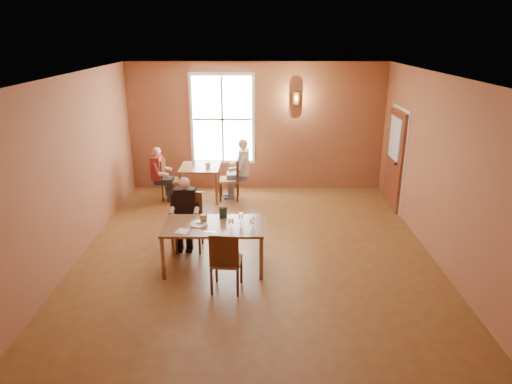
{
  "coord_description": "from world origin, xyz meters",
  "views": [
    {
      "loc": [
        0.04,
        -7.12,
        3.63
      ],
      "look_at": [
        0.0,
        0.2,
        1.05
      ],
      "focal_mm": 32.0,
      "sensor_mm": 36.0,
      "label": 1
    }
  ],
  "objects_px": {
    "chair_empty": "(226,260)",
    "diner_maroon": "(170,174)",
    "diner_white": "(230,171)",
    "chair_diner_main": "(189,223)",
    "diner_main": "(188,218)",
    "second_table": "(201,183)",
    "chair_diner_maroon": "(172,179)",
    "main_table": "(214,246)",
    "chair_diner_white": "(229,179)"
  },
  "relations": [
    {
      "from": "chair_empty",
      "to": "diner_maroon",
      "type": "bearing_deg",
      "value": 117.12
    },
    {
      "from": "diner_white",
      "to": "chair_diner_main",
      "type": "bearing_deg",
      "value": 167.29
    },
    {
      "from": "diner_main",
      "to": "diner_maroon",
      "type": "relative_size",
      "value": 1.01
    },
    {
      "from": "chair_diner_main",
      "to": "second_table",
      "type": "xyz_separation_m",
      "value": [
        -0.1,
        2.55,
        -0.11
      ]
    },
    {
      "from": "chair_diner_main",
      "to": "diner_white",
      "type": "height_order",
      "value": "diner_white"
    },
    {
      "from": "chair_empty",
      "to": "chair_diner_maroon",
      "type": "bearing_deg",
      "value": 116.74
    },
    {
      "from": "chair_empty",
      "to": "main_table",
      "type": "bearing_deg",
      "value": 115.26
    },
    {
      "from": "chair_diner_main",
      "to": "chair_diner_white",
      "type": "relative_size",
      "value": 1.04
    },
    {
      "from": "main_table",
      "to": "diner_maroon",
      "type": "relative_size",
      "value": 1.33
    },
    {
      "from": "chair_diner_maroon",
      "to": "main_table",
      "type": "bearing_deg",
      "value": 21.42
    },
    {
      "from": "main_table",
      "to": "chair_empty",
      "type": "bearing_deg",
      "value": -70.37
    },
    {
      "from": "chair_empty",
      "to": "chair_diner_white",
      "type": "relative_size",
      "value": 0.99
    },
    {
      "from": "main_table",
      "to": "chair_diner_white",
      "type": "relative_size",
      "value": 1.65
    },
    {
      "from": "diner_main",
      "to": "diner_white",
      "type": "height_order",
      "value": "diner_white"
    },
    {
      "from": "diner_main",
      "to": "second_table",
      "type": "xyz_separation_m",
      "value": [
        -0.1,
        2.58,
        -0.22
      ]
    },
    {
      "from": "main_table",
      "to": "diner_white",
      "type": "distance_m",
      "value": 3.21
    },
    {
      "from": "main_table",
      "to": "diner_main",
      "type": "height_order",
      "value": "diner_main"
    },
    {
      "from": "diner_main",
      "to": "chair_diner_white",
      "type": "distance_m",
      "value": 2.64
    },
    {
      "from": "chair_empty",
      "to": "diner_white",
      "type": "distance_m",
      "value": 3.88
    },
    {
      "from": "diner_main",
      "to": "chair_diner_maroon",
      "type": "relative_size",
      "value": 1.3
    },
    {
      "from": "chair_diner_main",
      "to": "diner_maroon",
      "type": "bearing_deg",
      "value": -72.89
    },
    {
      "from": "chair_diner_main",
      "to": "second_table",
      "type": "relative_size",
      "value": 1.14
    },
    {
      "from": "diner_main",
      "to": "chair_diner_maroon",
      "type": "bearing_deg",
      "value": -73.69
    },
    {
      "from": "chair_diner_main",
      "to": "diner_maroon",
      "type": "xyz_separation_m",
      "value": [
        -0.78,
        2.55,
        0.1
      ]
    },
    {
      "from": "chair_diner_main",
      "to": "diner_main",
      "type": "height_order",
      "value": "diner_main"
    },
    {
      "from": "main_table",
      "to": "chair_diner_white",
      "type": "bearing_deg",
      "value": 89.19
    },
    {
      "from": "chair_diner_main",
      "to": "chair_diner_white",
      "type": "xyz_separation_m",
      "value": [
        0.55,
        2.55,
        -0.02
      ]
    },
    {
      "from": "main_table",
      "to": "chair_diner_main",
      "type": "height_order",
      "value": "chair_diner_main"
    },
    {
      "from": "second_table",
      "to": "chair_diner_maroon",
      "type": "height_order",
      "value": "chair_diner_maroon"
    },
    {
      "from": "chair_diner_main",
      "to": "diner_white",
      "type": "relative_size",
      "value": 0.75
    },
    {
      "from": "main_table",
      "to": "diner_main",
      "type": "relative_size",
      "value": 1.31
    },
    {
      "from": "diner_main",
      "to": "diner_maroon",
      "type": "height_order",
      "value": "diner_main"
    },
    {
      "from": "main_table",
      "to": "chair_diner_white",
      "type": "xyz_separation_m",
      "value": [
        0.05,
        3.2,
        0.11
      ]
    },
    {
      "from": "chair_diner_main",
      "to": "diner_white",
      "type": "bearing_deg",
      "value": -102.71
    },
    {
      "from": "chair_diner_maroon",
      "to": "diner_maroon",
      "type": "bearing_deg",
      "value": -90.0
    },
    {
      "from": "chair_empty",
      "to": "chair_diner_white",
      "type": "bearing_deg",
      "value": 98.51
    },
    {
      "from": "chair_diner_white",
      "to": "chair_diner_maroon",
      "type": "distance_m",
      "value": 1.3
    },
    {
      "from": "diner_white",
      "to": "diner_main",
      "type": "bearing_deg",
      "value": 167.43
    },
    {
      "from": "main_table",
      "to": "diner_white",
      "type": "xyz_separation_m",
      "value": [
        0.08,
        3.2,
        0.29
      ]
    },
    {
      "from": "diner_main",
      "to": "second_table",
      "type": "distance_m",
      "value": 2.59
    },
    {
      "from": "diner_main",
      "to": "second_table",
      "type": "relative_size",
      "value": 1.38
    },
    {
      "from": "diner_white",
      "to": "diner_maroon",
      "type": "bearing_deg",
      "value": 90.0
    },
    {
      "from": "diner_main",
      "to": "second_table",
      "type": "height_order",
      "value": "diner_main"
    },
    {
      "from": "chair_diner_white",
      "to": "diner_maroon",
      "type": "bearing_deg",
      "value": 90.0
    },
    {
      "from": "diner_main",
      "to": "diner_maroon",
      "type": "distance_m",
      "value": 2.7
    },
    {
      "from": "diner_main",
      "to": "chair_diner_maroon",
      "type": "height_order",
      "value": "diner_main"
    },
    {
      "from": "diner_maroon",
      "to": "second_table",
      "type": "bearing_deg",
      "value": 90.0
    },
    {
      "from": "chair_empty",
      "to": "chair_diner_maroon",
      "type": "relative_size",
      "value": 1.03
    },
    {
      "from": "chair_diner_main",
      "to": "chair_empty",
      "type": "bearing_deg",
      "value": 119.23
    },
    {
      "from": "main_table",
      "to": "chair_diner_white",
      "type": "height_order",
      "value": "chair_diner_white"
    }
  ]
}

